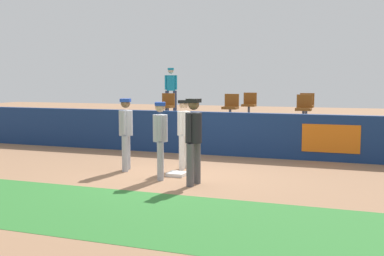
# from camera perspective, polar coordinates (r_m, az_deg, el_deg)

# --- Properties ---
(ground_plane) EXTENTS (60.00, 60.00, 0.00)m
(ground_plane) POSITION_cam_1_polar(r_m,az_deg,el_deg) (10.64, -1.81, -5.91)
(ground_plane) COLOR #936B4C
(grass_foreground_strip) EXTENTS (18.00, 2.80, 0.01)m
(grass_foreground_strip) POSITION_cam_1_polar(r_m,az_deg,el_deg) (7.99, -10.00, -9.89)
(grass_foreground_strip) COLOR #2D722D
(grass_foreground_strip) RESTS_ON ground_plane
(first_base) EXTENTS (0.40, 0.40, 0.08)m
(first_base) POSITION_cam_1_polar(r_m,az_deg,el_deg) (10.69, -1.84, -5.63)
(first_base) COLOR white
(first_base) RESTS_ON ground_plane
(player_fielder_home) EXTENTS (0.33, 0.53, 1.69)m
(player_fielder_home) POSITION_cam_1_polar(r_m,az_deg,el_deg) (11.42, -0.95, -0.15)
(player_fielder_home) COLOR white
(player_fielder_home) RESTS_ON ground_plane
(player_runner_visitor) EXTENTS (0.42, 0.44, 1.69)m
(player_runner_visitor) POSITION_cam_1_polar(r_m,az_deg,el_deg) (10.22, -3.88, -0.82)
(player_runner_visitor) COLOR #9EA3AD
(player_runner_visitor) RESTS_ON ground_plane
(player_coach_visitor) EXTENTS (0.41, 0.47, 1.73)m
(player_coach_visitor) POSITION_cam_1_polar(r_m,az_deg,el_deg) (11.31, -8.06, -0.13)
(player_coach_visitor) COLOR #9EA3AD
(player_coach_visitor) RESTS_ON ground_plane
(player_umpire) EXTENTS (0.38, 0.50, 1.79)m
(player_umpire) POSITION_cam_1_polar(r_m,az_deg,el_deg) (9.60, 0.20, -0.90)
(player_umpire) COLOR #4C4C51
(player_umpire) RESTS_ON ground_plane
(field_wall) EXTENTS (18.00, 0.26, 1.25)m
(field_wall) POSITION_cam_1_polar(r_m,az_deg,el_deg) (13.61, 3.39, -0.69)
(field_wall) COLOR navy
(field_wall) RESTS_ON ground_plane
(bleacher_platform) EXTENTS (18.00, 4.80, 0.90)m
(bleacher_platform) POSITION_cam_1_polar(r_m,az_deg,el_deg) (16.10, 5.96, -0.35)
(bleacher_platform) COLOR #59595E
(bleacher_platform) RESTS_ON ground_plane
(seat_back_center) EXTENTS (0.46, 0.44, 0.84)m
(seat_back_center) POSITION_cam_1_polar(r_m,az_deg,el_deg) (16.65, 7.00, 3.03)
(seat_back_center) COLOR #4C4C51
(seat_back_center) RESTS_ON bleacher_platform
(seat_front_center) EXTENTS (0.46, 0.44, 0.84)m
(seat_front_center) POSITION_cam_1_polar(r_m,az_deg,el_deg) (14.95, 4.75, 2.75)
(seat_front_center) COLOR #4C4C51
(seat_front_center) RESTS_ON bleacher_platform
(seat_front_left) EXTENTS (0.44, 0.44, 0.84)m
(seat_front_left) POSITION_cam_1_polar(r_m,az_deg,el_deg) (15.67, -3.06, 2.89)
(seat_front_left) COLOR #4C4C51
(seat_front_left) RESTS_ON bleacher_platform
(seat_back_right) EXTENTS (0.48, 0.44, 0.84)m
(seat_back_right) POSITION_cam_1_polar(r_m,az_deg,el_deg) (16.32, 13.79, 2.86)
(seat_back_right) COLOR #4C4C51
(seat_back_right) RESTS_ON bleacher_platform
(seat_front_right) EXTENTS (0.46, 0.44, 0.84)m
(seat_front_right) POSITION_cam_1_polar(r_m,az_deg,el_deg) (14.52, 13.47, 2.52)
(seat_front_right) COLOR #4C4C51
(seat_front_right) RESTS_ON bleacher_platform
(spectator_hooded) EXTENTS (0.47, 0.43, 1.76)m
(spectator_hooded) POSITION_cam_1_polar(r_m,az_deg,el_deg) (18.68, -2.59, 5.04)
(spectator_hooded) COLOR #33384C
(spectator_hooded) RESTS_ON bleacher_platform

